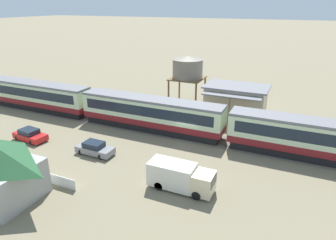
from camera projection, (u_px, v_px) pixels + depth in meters
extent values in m
plane|color=#7A7056|center=(188.00, 139.00, 36.76)|extent=(600.00, 600.00, 0.00)
cube|color=maroon|center=(320.00, 149.00, 31.39)|extent=(19.19, 3.06, 0.80)
cube|color=beige|center=(323.00, 135.00, 30.82)|extent=(19.19, 3.06, 2.29)
cube|color=#192330|center=(323.00, 134.00, 30.78)|extent=(17.65, 3.10, 1.28)
cube|color=slate|center=(325.00, 123.00, 30.35)|extent=(19.19, 2.88, 0.30)
cube|color=black|center=(319.00, 156.00, 31.69)|extent=(18.42, 2.63, 0.88)
cylinder|color=black|center=(256.00, 147.00, 33.50)|extent=(0.90, 0.18, 0.90)
cylinder|color=black|center=(258.00, 142.00, 34.72)|extent=(0.90, 0.18, 0.90)
cube|color=maroon|center=(151.00, 120.00, 39.00)|extent=(19.19, 3.06, 0.80)
cube|color=beige|center=(150.00, 109.00, 38.43)|extent=(19.19, 3.06, 2.29)
cube|color=#192330|center=(150.00, 108.00, 38.39)|extent=(17.65, 3.10, 1.28)
cube|color=slate|center=(150.00, 99.00, 37.96)|extent=(19.19, 2.88, 0.30)
cube|color=black|center=(151.00, 126.00, 39.31)|extent=(18.42, 2.63, 0.88)
cylinder|color=black|center=(195.00, 136.00, 36.29)|extent=(0.90, 0.18, 0.90)
cylinder|color=black|center=(198.00, 132.00, 37.51)|extent=(0.90, 0.18, 0.90)
cylinder|color=black|center=(108.00, 121.00, 41.11)|extent=(0.90, 0.18, 0.90)
cylinder|color=black|center=(113.00, 117.00, 42.33)|extent=(0.90, 0.18, 0.90)
cube|color=maroon|center=(37.00, 101.00, 46.61)|extent=(19.19, 3.06, 0.80)
cube|color=beige|center=(35.00, 91.00, 46.05)|extent=(19.19, 3.06, 2.29)
cube|color=#192330|center=(35.00, 91.00, 46.00)|extent=(17.65, 3.10, 1.28)
cube|color=slate|center=(34.00, 83.00, 45.57)|extent=(19.19, 2.88, 0.30)
cube|color=black|center=(37.00, 106.00, 46.92)|extent=(18.42, 2.63, 0.88)
cylinder|color=black|center=(66.00, 113.00, 43.90)|extent=(0.90, 0.18, 0.90)
cylinder|color=black|center=(72.00, 110.00, 45.12)|extent=(0.90, 0.18, 0.90)
cylinder|color=black|center=(5.00, 102.00, 48.72)|extent=(0.90, 0.18, 0.90)
cylinder|color=black|center=(13.00, 100.00, 49.94)|extent=(0.90, 0.18, 0.90)
cube|color=#665B51|center=(161.00, 131.00, 38.89)|extent=(94.57, 3.60, 0.01)
cube|color=#4C4238|center=(159.00, 133.00, 38.28)|extent=(94.57, 0.12, 0.04)
cube|color=#4C4238|center=(164.00, 129.00, 39.50)|extent=(94.57, 0.12, 0.04)
cube|color=beige|center=(236.00, 102.00, 43.01)|extent=(8.16, 5.10, 4.48)
cube|color=slate|center=(237.00, 86.00, 42.16)|extent=(8.82, 5.51, 0.20)
cube|color=slate|center=(231.00, 96.00, 39.50)|extent=(7.84, 1.60, 0.16)
cylinder|color=brown|center=(229.00, 112.00, 39.74)|extent=(0.14, 0.14, 4.00)
cylinder|color=brown|center=(205.00, 90.00, 49.08)|extent=(0.28, 0.28, 4.38)
cylinder|color=brown|center=(179.00, 87.00, 50.80)|extent=(0.28, 0.28, 4.38)
cylinder|color=brown|center=(196.00, 98.00, 45.24)|extent=(0.28, 0.28, 4.38)
cylinder|color=brown|center=(169.00, 94.00, 46.96)|extent=(0.28, 0.28, 4.38)
cube|color=brown|center=(187.00, 78.00, 47.19)|extent=(5.02, 5.02, 0.16)
cylinder|color=slate|center=(188.00, 69.00, 46.63)|extent=(4.69, 4.69, 2.93)
cone|color=slate|center=(188.00, 57.00, 46.00)|extent=(4.93, 4.93, 0.50)
cube|color=gray|center=(95.00, 150.00, 32.83)|extent=(4.26, 1.83, 0.70)
cube|color=#192330|center=(94.00, 144.00, 32.65)|extent=(2.14, 1.55, 0.56)
cylinder|color=black|center=(101.00, 157.00, 31.73)|extent=(0.62, 0.20, 0.62)
cylinder|color=black|center=(109.00, 151.00, 33.05)|extent=(0.62, 0.20, 0.62)
cylinder|color=black|center=(81.00, 152.00, 32.77)|extent=(0.62, 0.20, 0.62)
cylinder|color=black|center=(90.00, 146.00, 34.08)|extent=(0.62, 0.20, 0.62)
cube|color=red|center=(30.00, 136.00, 36.21)|extent=(4.44, 2.30, 0.69)
cube|color=#192330|center=(29.00, 131.00, 36.04)|extent=(2.28, 1.82, 0.54)
cylinder|color=black|center=(32.00, 143.00, 34.99)|extent=(0.62, 0.20, 0.62)
cylinder|color=black|center=(44.00, 137.00, 36.35)|extent=(0.62, 0.20, 0.62)
cylinder|color=black|center=(18.00, 138.00, 36.22)|extent=(0.62, 0.20, 0.62)
cylinder|color=black|center=(30.00, 133.00, 37.58)|extent=(0.62, 0.20, 0.62)
cube|color=beige|center=(203.00, 183.00, 25.63)|extent=(1.76, 2.03, 1.87)
cube|color=#192330|center=(214.00, 182.00, 25.15)|extent=(0.03, 1.69, 0.82)
cube|color=silver|center=(172.00, 174.00, 26.69)|extent=(4.12, 2.11, 2.18)
cylinder|color=black|center=(196.00, 196.00, 25.23)|extent=(0.80, 0.26, 0.80)
cylinder|color=black|center=(203.00, 184.00, 26.80)|extent=(0.80, 0.26, 0.80)
cylinder|color=black|center=(159.00, 186.00, 26.57)|extent=(0.80, 0.26, 0.80)
cylinder|color=black|center=(167.00, 176.00, 28.15)|extent=(0.80, 0.26, 0.80)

